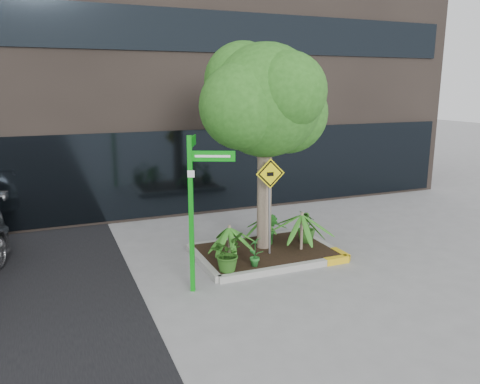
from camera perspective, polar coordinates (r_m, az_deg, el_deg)
name	(u,v)px	position (r m, az deg, el deg)	size (l,w,h in m)	color
ground	(263,261)	(11.11, 2.84, -8.39)	(80.00, 80.00, 0.00)	gray
planter	(267,252)	(11.40, 3.31, -7.29)	(3.35, 2.36, 0.15)	#9E9E99
tree	(265,101)	(10.96, 3.06, 11.05)	(3.36, 2.98, 5.04)	gray
palm_front	(302,215)	(11.26, 7.58, -2.77)	(1.04, 1.04, 1.16)	gray
palm_left	(229,227)	(10.68, -1.32, -4.33)	(0.87, 0.87, 0.96)	gray
palm_back	(263,219)	(11.91, 2.84, -3.25)	(0.69, 0.69, 0.77)	gray
shrub_a	(227,253)	(10.04, -1.61, -7.42)	(0.71, 0.71, 0.79)	#255317
shrub_b	(306,226)	(11.94, 8.09, -4.17)	(0.45, 0.45, 0.81)	#285B1B
shrub_c	(255,251)	(10.29, 1.83, -7.18)	(0.37, 0.37, 0.70)	#226F27
shrub_d	(269,228)	(11.65, 3.58, -4.46)	(0.45, 0.45, 0.82)	#1B5819
street_sign_post	(194,197)	(9.06, -5.59, -0.57)	(0.85, 1.15, 3.12)	#0D9815
cattle_sign	(270,190)	(10.77, 3.67, 0.25)	(0.70, 0.15, 2.26)	slate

